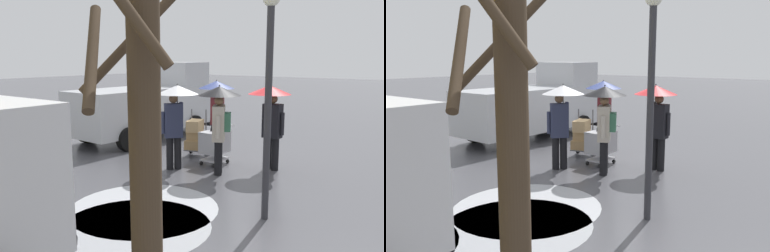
% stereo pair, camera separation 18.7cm
% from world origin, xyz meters
% --- Properties ---
extents(ground_plane, '(90.00, 90.00, 0.00)m').
position_xyz_m(ground_plane, '(0.00, 0.00, 0.00)').
color(ground_plane, '#4C4C51').
extents(slush_patch_near_cluster, '(2.79, 2.79, 0.01)m').
position_xyz_m(slush_patch_near_cluster, '(-1.03, 4.25, 0.00)').
color(slush_patch_near_cluster, '#ADAFB5').
rests_on(slush_patch_near_cluster, ground).
extents(slush_patch_mid_street, '(2.56, 2.56, 0.01)m').
position_xyz_m(slush_patch_mid_street, '(-1.49, 4.96, 0.00)').
color(slush_patch_mid_street, '#999BA0').
rests_on(slush_patch_mid_street, ground).
extents(cargo_van_parked_right, '(2.35, 5.41, 2.60)m').
position_xyz_m(cargo_van_parked_right, '(3.47, -0.81, 1.18)').
color(cargo_van_parked_right, '#B7BABF').
rests_on(cargo_van_parked_right, ground).
extents(shopping_cart_vendor, '(0.58, 0.84, 1.04)m').
position_xyz_m(shopping_cart_vendor, '(-0.37, 0.83, 0.57)').
color(shopping_cart_vendor, '#B2B2B7').
rests_on(shopping_cart_vendor, ground).
extents(hand_dolly_boxes, '(0.67, 0.81, 1.32)m').
position_xyz_m(hand_dolly_boxes, '(0.54, 0.44, 0.59)').
color(hand_dolly_boxes, '#515156').
rests_on(hand_dolly_boxes, ground).
extents(pedestrian_pink_side, '(1.04, 1.04, 2.15)m').
position_xyz_m(pedestrian_pink_side, '(0.15, 1.80, 1.58)').
color(pedestrian_pink_side, black).
rests_on(pedestrian_pink_side, ground).
extents(pedestrian_black_side, '(1.04, 1.04, 2.15)m').
position_xyz_m(pedestrian_black_side, '(-0.93, 1.50, 1.57)').
color(pedestrian_black_side, black).
rests_on(pedestrian_black_side, ground).
extents(pedestrian_white_side, '(1.04, 1.04, 2.15)m').
position_xyz_m(pedestrian_white_side, '(0.36, -0.38, 1.58)').
color(pedestrian_white_side, black).
rests_on(pedestrian_white_side, ground).
extents(pedestrian_far_side, '(1.04, 1.04, 2.15)m').
position_xyz_m(pedestrian_far_side, '(-1.75, 0.45, 1.58)').
color(pedestrian_far_side, black).
rests_on(pedestrian_far_side, ground).
extents(bare_tree_near, '(1.09, 1.25, 3.50)m').
position_xyz_m(bare_tree_near, '(-4.02, 7.41, 1.75)').
color(bare_tree_near, '#423323').
rests_on(bare_tree_near, ground).
extents(street_lamp, '(0.28, 0.28, 3.86)m').
position_xyz_m(street_lamp, '(-3.08, 3.38, 2.37)').
color(street_lamp, '#2D2D33').
rests_on(street_lamp, ground).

